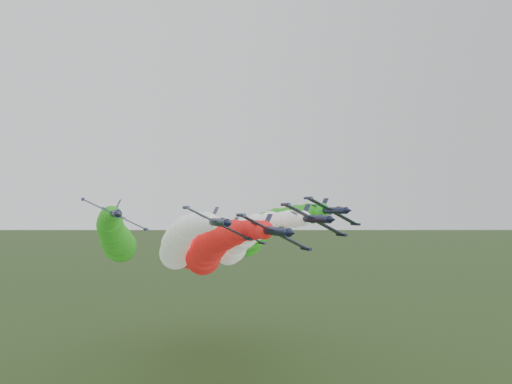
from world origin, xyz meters
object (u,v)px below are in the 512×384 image
jet_lead (209,250)px  jet_trail (196,247)px  jet_outer_left (116,238)px  jet_inner_left (178,244)px  jet_outer_right (257,234)px  jet_inner_right (237,242)px

jet_lead → jet_trail: 28.24m
jet_outer_left → jet_trail: jet_outer_left is taller
jet_inner_left → jet_outer_left: jet_outer_left is taller
jet_outer_right → jet_trail: jet_outer_right is taller
jet_inner_left → jet_inner_right: jet_inner_right is taller
jet_inner_right → jet_outer_left: 31.77m
jet_inner_left → jet_outer_right: 25.39m
jet_lead → jet_trail: bearing=83.0°
jet_inner_right → jet_outer_right: jet_outer_right is taller
jet_lead → jet_inner_left: (-5.70, 8.81, 1.06)m
jet_inner_right → jet_trail: jet_inner_right is taller
jet_trail → jet_inner_left: bearing=-115.5°
jet_outer_left → jet_outer_right: (38.48, -1.94, 0.64)m
jet_inner_left → jet_outer_left: size_ratio=1.01×
jet_inner_right → jet_outer_right: bearing=47.8°
jet_inner_left → jet_inner_right: 15.21m
jet_outer_right → jet_trail: size_ratio=0.99×
jet_inner_left → jet_outer_right: (24.08, 7.86, 1.86)m
jet_outer_left → jet_trail: bearing=21.8°
jet_inner_right → jet_outer_left: bearing=158.1°
jet_inner_left → jet_inner_right: bearing=-7.9°
jet_inner_left → jet_outer_right: bearing=18.1°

